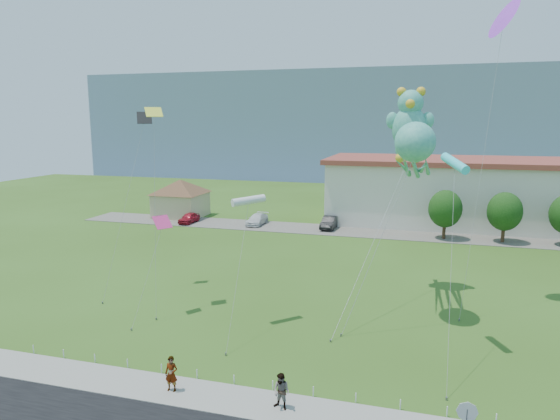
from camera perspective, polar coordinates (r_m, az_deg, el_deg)
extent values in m
plane|color=#325116|center=(26.97, -2.12, -18.26)|extent=(160.00, 160.00, 0.00)
cube|color=gray|center=(24.69, -4.26, -21.04)|extent=(80.00, 2.50, 0.10)
cube|color=#59544C|center=(59.40, 8.47, -2.44)|extent=(70.00, 6.00, 0.06)
cube|color=slate|center=(142.72, 13.26, 9.71)|extent=(160.00, 50.00, 25.00)
cube|color=tan|center=(69.14, -11.26, 0.57)|extent=(6.00, 6.00, 3.20)
pyramid|color=brown|center=(68.77, -11.33, 2.63)|extent=(9.20, 9.20, 1.80)
cylinder|color=red|center=(21.32, 20.61, -20.74)|extent=(0.76, 0.04, 0.76)
cylinder|color=white|center=(21.30, 20.61, -20.77)|extent=(0.80, 0.02, 0.80)
cylinder|color=white|center=(32.05, -26.35, -14.07)|extent=(0.05, 0.05, 0.50)
cylinder|color=white|center=(30.81, -23.50, -14.83)|extent=(0.05, 0.05, 0.50)
cylinder|color=white|center=(29.66, -20.40, -15.62)|extent=(0.05, 0.05, 0.50)
cylinder|color=white|center=(28.60, -17.03, -16.42)|extent=(0.05, 0.05, 0.50)
cylinder|color=white|center=(27.64, -13.39, -17.21)|extent=(0.05, 0.05, 0.50)
cylinder|color=white|center=(26.79, -9.47, -17.99)|extent=(0.05, 0.05, 0.50)
cylinder|color=white|center=(26.08, -5.27, -18.73)|extent=(0.05, 0.05, 0.50)
cylinder|color=white|center=(25.50, -0.83, -19.40)|extent=(0.05, 0.05, 0.50)
cylinder|color=white|center=(25.06, 3.83, -19.99)|extent=(0.05, 0.05, 0.50)
cylinder|color=white|center=(24.79, 8.66, -20.46)|extent=(0.05, 0.05, 0.50)
cylinder|color=white|center=(24.67, 13.59, -20.81)|extent=(0.05, 0.05, 0.50)
cylinder|color=white|center=(24.71, 18.55, -21.01)|extent=(0.05, 0.05, 0.50)
cylinder|color=white|center=(24.91, 23.48, -21.07)|extent=(0.05, 0.05, 0.50)
cylinder|color=#3F2B19|center=(57.78, 18.24, -2.11)|extent=(0.36, 0.36, 2.20)
ellipsoid|color=#14380F|center=(57.36, 18.36, 0.14)|extent=(3.60, 3.60, 4.14)
cylinder|color=#3F2B19|center=(58.35, 24.13, -2.37)|extent=(0.36, 0.36, 2.20)
ellipsoid|color=#14380F|center=(57.93, 24.30, -0.15)|extent=(3.60, 3.60, 4.14)
imported|color=gray|center=(25.50, -12.31, -17.82)|extent=(0.65, 0.45, 1.73)
imported|color=gray|center=(23.65, 0.17, -20.02)|extent=(0.95, 0.83, 1.67)
imported|color=maroon|center=(64.44, -10.36, -0.89)|extent=(1.64, 3.82, 1.29)
imported|color=silver|center=(62.47, -2.64, -1.08)|extent=(2.02, 4.56, 1.30)
imported|color=black|center=(60.43, 5.65, -1.43)|extent=(1.63, 4.44, 1.45)
ellipsoid|color=teal|center=(32.45, 15.19, 7.50)|extent=(2.53, 3.28, 2.53)
sphere|color=white|center=(31.46, 14.35, 7.97)|extent=(0.40, 0.40, 0.40)
sphere|color=white|center=(31.44, 16.00, 7.89)|extent=(0.40, 0.40, 0.40)
cylinder|color=slate|center=(31.27, 6.99, -14.00)|extent=(0.10, 0.10, 0.16)
cylinder|color=gray|center=(30.82, 11.11, -3.91)|extent=(3.76, 3.22, 10.59)
ellipsoid|color=teal|center=(38.77, 14.58, 9.00)|extent=(2.57, 2.18, 3.21)
sphere|color=teal|center=(38.79, 14.71, 11.77)|extent=(1.88, 1.88, 1.88)
sphere|color=gold|center=(38.85, 13.71, 12.98)|extent=(0.69, 0.69, 0.69)
sphere|color=gold|center=(38.81, 15.81, 12.89)|extent=(0.69, 0.69, 0.69)
sphere|color=gold|center=(37.99, 14.66, 11.67)|extent=(0.69, 0.69, 0.69)
ellipsoid|color=teal|center=(38.82, 12.70, 9.96)|extent=(0.89, 0.63, 1.25)
ellipsoid|color=teal|center=(38.75, 16.55, 9.79)|extent=(0.89, 0.63, 1.25)
ellipsoid|color=teal|center=(38.84, 13.60, 6.85)|extent=(0.79, 0.69, 1.29)
ellipsoid|color=teal|center=(38.80, 15.36, 6.77)|extent=(0.79, 0.69, 1.29)
sphere|color=gold|center=(38.68, 13.55, 5.82)|extent=(0.69, 0.69, 0.69)
sphere|color=gold|center=(38.65, 15.31, 5.73)|extent=(0.69, 0.69, 0.69)
cylinder|color=slate|center=(30.47, 5.79, -14.64)|extent=(0.10, 0.10, 0.16)
cylinder|color=gray|center=(34.04, 10.69, -3.28)|extent=(3.66, 11.49, 9.77)
cube|color=black|center=(39.94, -15.24, 10.14)|extent=(1.29, 1.29, 0.86)
cylinder|color=slate|center=(38.25, -19.63, -9.95)|extent=(0.10, 0.10, 0.16)
cylinder|color=gray|center=(38.48, -17.38, 0.23)|extent=(0.93, 5.28, 12.73)
cylinder|color=#34DDEC|center=(28.87, 19.36, 5.06)|extent=(0.50, 2.25, 0.87)
cylinder|color=slate|center=(26.00, 18.50, -19.77)|extent=(0.10, 0.10, 0.16)
cylinder|color=gray|center=(26.81, 18.95, -6.82)|extent=(0.10, 6.13, 10.21)
cube|color=#D52F76|center=(33.90, -13.30, -1.35)|extent=(1.29, 1.29, 0.86)
cylinder|color=slate|center=(33.12, -16.63, -12.94)|extent=(0.10, 0.10, 0.16)
cylinder|color=gray|center=(33.34, -14.92, -7.18)|extent=(0.53, 3.48, 5.89)
cube|color=#CCD933|center=(35.01, -14.23, 10.80)|extent=(1.29, 1.29, 0.86)
cylinder|color=slate|center=(34.34, -13.97, -11.97)|extent=(0.10, 0.10, 0.16)
cylinder|color=gray|center=(34.00, -14.10, -0.57)|extent=(1.23, 2.93, 13.07)
cylinder|color=silver|center=(31.23, -3.62, 1.09)|extent=(0.50, 2.25, 0.87)
cylinder|color=slate|center=(28.92, -6.22, -16.07)|extent=(0.10, 0.10, 0.16)
cylinder|color=gray|center=(29.75, -4.84, -7.27)|extent=(0.41, 5.10, 7.58)
cone|color=#A237DC|center=(38.62, 24.22, 19.43)|extent=(1.80, 1.33, 1.33)
cylinder|color=slate|center=(35.19, 19.80, -11.73)|extent=(0.10, 0.10, 0.16)
cylinder|color=gray|center=(35.53, 22.06, 4.50)|extent=(1.98, 5.06, 19.27)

